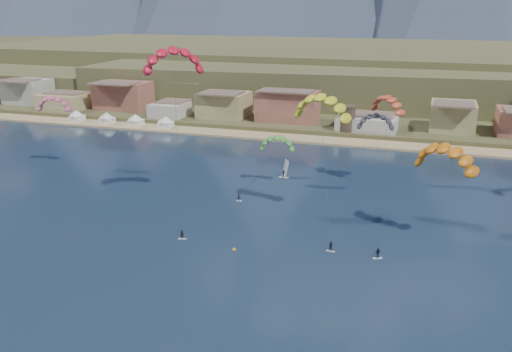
# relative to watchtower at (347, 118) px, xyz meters

# --- Properties ---
(ground) EXTENTS (2400.00, 2400.00, 0.00)m
(ground) POSITION_rel_watchtower_xyz_m (-5.00, -114.00, -6.37)
(ground) COLOR black
(ground) RESTS_ON ground
(beach) EXTENTS (2200.00, 12.00, 0.90)m
(beach) POSITION_rel_watchtower_xyz_m (-5.00, -8.00, -6.12)
(beach) COLOR tan
(beach) RESTS_ON ground
(land) EXTENTS (2200.00, 900.00, 4.00)m
(land) POSITION_rel_watchtower_xyz_m (-5.00, 446.00, -6.37)
(land) COLOR brown
(land) RESTS_ON ground
(foothills) EXTENTS (940.00, 210.00, 18.00)m
(foothills) POSITION_rel_watchtower_xyz_m (17.39, 118.47, 2.71)
(foothills) COLOR brown
(foothills) RESTS_ON ground
(town) EXTENTS (400.00, 24.00, 12.00)m
(town) POSITION_rel_watchtower_xyz_m (-45.00, 8.00, 1.63)
(town) COLOR beige
(town) RESTS_ON ground
(watchtower) EXTENTS (5.82, 5.82, 8.60)m
(watchtower) POSITION_rel_watchtower_xyz_m (0.00, 0.00, 0.00)
(watchtower) COLOR #47382D
(watchtower) RESTS_ON ground
(beach_tents) EXTENTS (43.40, 6.40, 5.00)m
(beach_tents) POSITION_rel_watchtower_xyz_m (-81.25, -8.00, -2.66)
(beach_tents) COLOR white
(beach_tents) RESTS_ON ground
(kitesurfer_red) EXTENTS (13.87, 18.34, 36.21)m
(kitesurfer_red) POSITION_rel_watchtower_xyz_m (-22.21, -81.20, 26.16)
(kitesurfer_red) COLOR silver
(kitesurfer_red) RESTS_ON ground
(kitesurfer_yellow) EXTENTS (12.86, 18.02, 28.40)m
(kitesurfer_yellow) POSITION_rel_watchtower_xyz_m (6.46, -76.43, 17.65)
(kitesurfer_yellow) COLOR silver
(kitesurfer_yellow) RESTS_ON ground
(kitesurfer_orange) EXTENTS (17.12, 16.51, 22.20)m
(kitesurfer_orange) POSITION_rel_watchtower_xyz_m (29.65, -79.69, 10.60)
(kitesurfer_orange) COLOR silver
(kitesurfer_orange) RESTS_ON ground
(kitesurfer_green) EXTENTS (10.29, 15.95, 16.51)m
(kitesurfer_green) POSITION_rel_watchtower_xyz_m (-7.85, -57.57, 4.78)
(kitesurfer_green) COLOR silver
(kitesurfer_green) RESTS_ON ground
(distant_kite_pink) EXTENTS (9.88, 6.71, 21.36)m
(distant_kite_pink) POSITION_rel_watchtower_xyz_m (-66.46, -62.23, 12.09)
(distant_kite_pink) COLOR #262626
(distant_kite_pink) RESTS_ON ground
(distant_kite_dark) EXTENTS (9.39, 6.20, 19.36)m
(distant_kite_dark) POSITION_rel_watchtower_xyz_m (14.17, -49.41, 10.04)
(distant_kite_dark) COLOR #262626
(distant_kite_dark) RESTS_ON ground
(distant_kite_orange) EXTENTS (9.78, 9.07, 23.89)m
(distant_kite_orange) POSITION_rel_watchtower_xyz_m (16.79, -51.54, 14.67)
(distant_kite_orange) COLOR #262626
(distant_kite_orange) RESTS_ON ground
(windsurfer) EXTENTS (2.57, 2.79, 4.53)m
(windsurfer) POSITION_rel_watchtower_xyz_m (-7.73, -50.45, -4.93)
(windsurfer) COLOR silver
(windsurfer) RESTS_ON ground
(buoy) EXTENTS (0.64, 0.64, 0.64)m
(buoy) POSITION_rel_watchtower_xyz_m (-4.80, -95.17, -6.26)
(buoy) COLOR #F2AC19
(buoy) RESTS_ON ground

